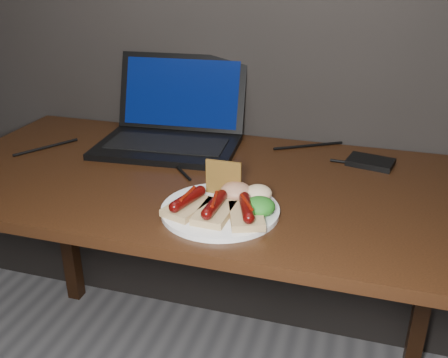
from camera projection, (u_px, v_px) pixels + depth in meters
name	position (u px, v px, depth m)	size (l,w,h in m)	color
desk	(199.00, 206.00, 1.34)	(1.40, 0.70, 0.75)	#381D0E
laptop	(172.00, 126.00, 1.52)	(0.44, 0.38, 0.25)	black
hard_drive	(370.00, 162.00, 1.38)	(0.12, 0.08, 0.02)	black
desk_cables	(214.00, 154.00, 1.44)	(1.02, 0.40, 0.01)	black
plate	(220.00, 210.00, 1.12)	(0.27, 0.27, 0.01)	white
bread_sausage_left	(188.00, 203.00, 1.10)	(0.10, 0.13, 0.04)	#D7C17E
bread_sausage_center	(214.00, 209.00, 1.08)	(0.07, 0.12, 0.04)	#D7C17E
bread_sausage_right	(246.00, 212.00, 1.07)	(0.10, 0.13, 0.04)	#D7C17E
crispbread	(223.00, 178.00, 1.17)	(0.09, 0.01, 0.09)	olive
salad_greens	(259.00, 206.00, 1.09)	(0.07, 0.07, 0.04)	#115913
salsa_mound	(236.00, 191.00, 1.15)	(0.07, 0.07, 0.04)	maroon
coleslaw_mound	(258.00, 193.00, 1.15)	(0.06, 0.06, 0.04)	silver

